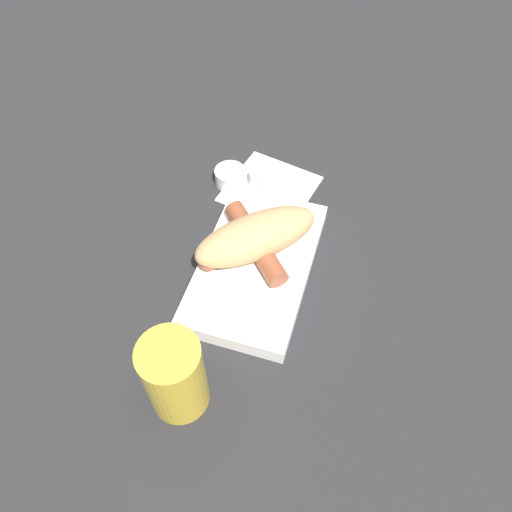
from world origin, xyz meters
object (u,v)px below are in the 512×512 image
bread_roll (256,236)px  food_tray (256,266)px  condiment_cup_far (230,177)px  drink_glass (175,376)px  condiment_cup_near (265,179)px  sausage (255,243)px

bread_roll → food_tray: bearing=-163.4°
condiment_cup_far → food_tray: bearing=-149.7°
food_tray → condiment_cup_far: (0.17, 0.10, -0.00)m
bread_roll → drink_glass: bearing=173.3°
bread_roll → condiment_cup_far: (0.15, 0.09, -0.04)m
food_tray → condiment_cup_near: size_ratio=5.11×
drink_glass → condiment_cup_near: bearing=0.7°
food_tray → condiment_cup_far: size_ratio=5.11×
drink_glass → bread_roll: bearing=-6.7°
condiment_cup_far → drink_glass: bearing=-170.6°
bread_roll → sausage: size_ratio=1.35×
food_tray → bread_roll: bread_roll is taller
food_tray → condiment_cup_far: 0.19m
condiment_cup_near → drink_glass: bearing=-179.3°
sausage → drink_glass: 0.24m
drink_glass → food_tray: bearing=-9.0°
food_tray → sausage: (0.02, 0.01, 0.03)m
drink_glass → sausage: bearing=-6.6°
sausage → drink_glass: (-0.24, 0.03, 0.02)m
condiment_cup_near → bread_roll: bearing=-168.3°
sausage → condiment_cup_far: bearing=31.6°
condiment_cup_far → drink_glass: size_ratio=0.42×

